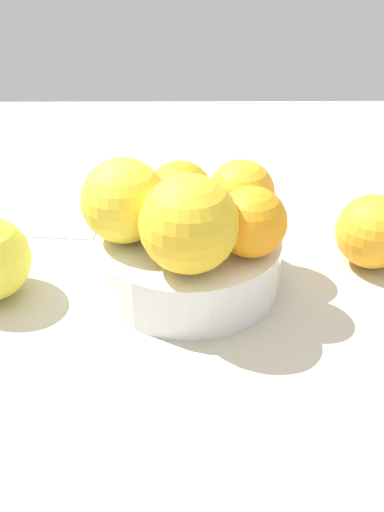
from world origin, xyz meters
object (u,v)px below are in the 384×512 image
(orange_loose_1, at_px, (376,232))
(folded_napkin, at_px, (51,206))
(orange_in_bowl_1, at_px, (244,193))
(orange_in_bowl_2, at_px, (126,202))
(orange_in_bowl_3, at_px, (183,193))
(orange_in_bowl_0, at_px, (187,224))
(orange_in_bowl_4, at_px, (255,222))
(fruit_bowl, at_px, (192,262))

(orange_loose_1, bearing_deg, folded_napkin, 70.77)
(orange_in_bowl_1, xyz_separation_m, orange_in_bowl_2, (-0.03, 0.11, 0.01))
(orange_in_bowl_1, height_order, orange_in_bowl_2, orange_in_bowl_2)
(orange_in_bowl_3, xyz_separation_m, orange_loose_1, (0.00, -0.20, -0.05))
(orange_in_bowl_0, bearing_deg, orange_in_bowl_3, 2.93)
(orange_in_bowl_4, bearing_deg, folded_napkin, 50.51)
(orange_in_bowl_2, bearing_deg, orange_in_bowl_1, -74.05)
(orange_in_bowl_0, xyz_separation_m, orange_in_bowl_1, (0.08, -0.06, -0.01))
(orange_in_bowl_4, xyz_separation_m, folded_napkin, (0.19, 0.23, -0.08))
(fruit_bowl, bearing_deg, orange_loose_1, -79.51)
(orange_in_bowl_3, xyz_separation_m, orange_in_bowl_4, (-0.06, -0.06, 0.00))
(orange_in_bowl_2, bearing_deg, folded_napkin, 34.30)
(orange_in_bowl_0, height_order, orange_in_bowl_2, orange_in_bowl_0)
(orange_in_bowl_0, xyz_separation_m, orange_in_bowl_4, (0.02, -0.06, -0.01))
(orange_in_bowl_0, height_order, orange_in_bowl_4, orange_in_bowl_0)
(orange_in_bowl_0, xyz_separation_m, orange_in_bowl_3, (0.08, 0.00, -0.01))
(orange_in_bowl_1, xyz_separation_m, folded_napkin, (0.13, 0.22, -0.08))
(orange_in_bowl_0, distance_m, orange_in_bowl_2, 0.07)
(orange_in_bowl_2, relative_size, orange_in_bowl_4, 1.23)
(fruit_bowl, bearing_deg, orange_in_bowl_0, 175.27)
(fruit_bowl, relative_size, orange_in_bowl_0, 2.06)
(orange_in_bowl_2, bearing_deg, orange_loose_1, -81.34)
(fruit_bowl, relative_size, orange_loose_1, 2.34)
(orange_in_bowl_3, bearing_deg, orange_in_bowl_1, -91.32)
(orange_in_bowl_3, height_order, orange_in_bowl_4, orange_in_bowl_4)
(orange_in_bowl_0, relative_size, orange_in_bowl_4, 1.34)
(orange_in_bowl_4, bearing_deg, orange_in_bowl_2, 78.25)
(fruit_bowl, bearing_deg, orange_in_bowl_2, 92.85)
(orange_in_bowl_4, relative_size, folded_napkin, 0.45)
(orange_in_bowl_1, distance_m, orange_in_bowl_2, 0.12)
(folded_napkin, bearing_deg, orange_loose_1, -109.23)
(orange_in_bowl_0, distance_m, orange_in_bowl_1, 0.10)
(orange_in_bowl_2, xyz_separation_m, orange_in_bowl_4, (-0.02, -0.12, -0.01))
(orange_in_bowl_3, height_order, folded_napkin, orange_in_bowl_3)
(fruit_bowl, relative_size, orange_in_bowl_4, 2.76)
(orange_in_bowl_1, relative_size, orange_loose_1, 0.86)
(orange_in_bowl_0, xyz_separation_m, folded_napkin, (0.21, 0.17, -0.10))
(orange_in_bowl_0, height_order, orange_in_bowl_1, orange_in_bowl_0)
(fruit_bowl, height_order, folded_napkin, fruit_bowl)
(orange_in_bowl_3, bearing_deg, folded_napkin, 51.47)
(orange_in_bowl_1, bearing_deg, fruit_bowl, 119.51)
(orange_in_bowl_1, height_order, orange_loose_1, orange_in_bowl_1)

